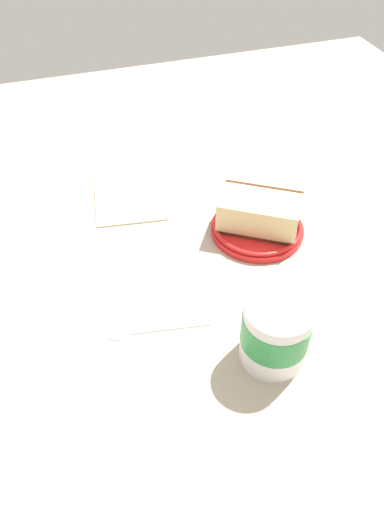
# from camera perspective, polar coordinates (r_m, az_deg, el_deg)

# --- Properties ---
(ground_plane) EXTENTS (1.34, 1.34, 0.04)m
(ground_plane) POSITION_cam_1_polar(r_m,az_deg,el_deg) (0.76, 1.66, -0.36)
(ground_plane) COLOR tan
(small_plate) EXTENTS (0.14, 0.14, 0.02)m
(small_plate) POSITION_cam_1_polar(r_m,az_deg,el_deg) (0.78, 7.42, 3.20)
(small_plate) COLOR red
(small_plate) RESTS_ON ground_plane
(cake_slice) EXTENTS (0.14, 0.12, 0.05)m
(cake_slice) POSITION_cam_1_polar(r_m,az_deg,el_deg) (0.76, 7.64, 4.91)
(cake_slice) COLOR #472814
(cake_slice) RESTS_ON small_plate
(tea_mug) EXTENTS (0.10, 0.08, 0.09)m
(tea_mug) POSITION_cam_1_polar(r_m,az_deg,el_deg) (0.60, 9.52, -8.37)
(tea_mug) COLOR white
(tea_mug) RESTS_ON ground_plane
(teaspoon) EXTENTS (0.13, 0.03, 0.01)m
(teaspoon) POSITION_cam_1_polar(r_m,az_deg,el_deg) (0.65, -6.21, -8.47)
(teaspoon) COLOR silver
(teaspoon) RESTS_ON ground_plane
(folded_napkin) EXTENTS (0.13, 0.15, 0.01)m
(folded_napkin) POSITION_cam_1_polar(r_m,az_deg,el_deg) (0.85, -7.18, 6.73)
(folded_napkin) COLOR beige
(folded_napkin) RESTS_ON ground_plane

